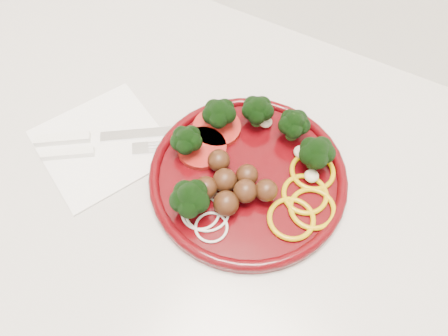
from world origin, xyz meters
The scene contains 5 objects.
counter centered at (0.00, 1.70, 0.45)m, with size 2.40×0.60×0.90m.
plate centered at (-0.01, 1.71, 0.92)m, with size 0.26×0.26×0.06m.
napkin centered at (-0.20, 1.66, 0.90)m, with size 0.16×0.16×0.00m, color white.
knife centered at (-0.23, 1.65, 0.91)m, with size 0.16×0.12×0.01m.
fork centered at (-0.21, 1.63, 0.91)m, with size 0.15×0.11×0.01m.
Camera 1 is at (0.11, 1.44, 1.40)m, focal length 35.00 mm.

